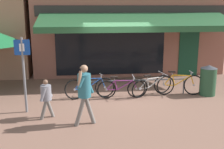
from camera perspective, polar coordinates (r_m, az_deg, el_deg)
name	(u,v)px	position (r m, az deg, el deg)	size (l,w,h in m)	color
ground_plane	(120,94)	(10.22, 1.55, -3.92)	(160.00, 160.00, 0.00)	brown
shop_front	(127,20)	(13.74, 3.05, 11.08)	(8.62, 4.97, 4.93)	#8E5647
bike_rack_rail	(133,82)	(9.93, 4.30, -1.60)	(3.82, 0.04, 0.57)	#47494F
bicycle_blue	(90,88)	(9.69, -4.55, -2.66)	(1.75, 0.57, 0.85)	black
bicycle_purple	(121,88)	(9.64, 1.92, -2.83)	(1.68, 0.52, 0.79)	black
bicycle_silver	(152,86)	(10.01, 8.16, -2.31)	(1.64, 0.81, 0.82)	black
bicycle_orange	(179,84)	(10.28, 13.42, -1.93)	(1.77, 0.52, 0.87)	black
pedestrian_adult	(84,88)	(7.35, -5.63, -2.85)	(0.60, 0.53, 1.65)	slate
pedestrian_child	(46,95)	(8.05, -13.23, -4.11)	(0.40, 0.49, 1.15)	slate
litter_bin	(208,80)	(10.51, 18.92, -1.08)	(0.57, 0.57, 1.09)	#23472D
parking_sign	(23,67)	(8.51, -17.54, 1.41)	(0.44, 0.07, 2.24)	slate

